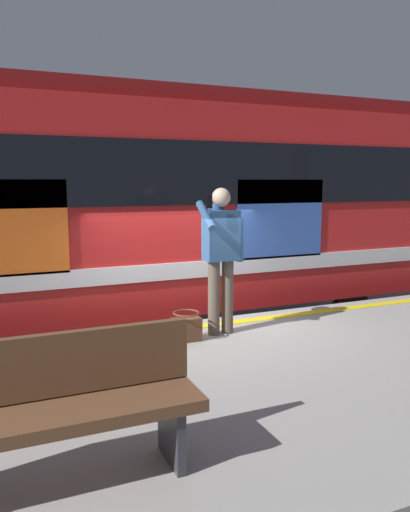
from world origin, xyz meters
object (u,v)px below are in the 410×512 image
at_px(handbag, 186,328).
at_px(bench, 58,404).
at_px(train_carriage, 130,201).
at_px(passenger, 221,248).

xyz_separation_m(handbag, bench, (1.67, 2.21, 0.34)).
height_order(train_carriage, passenger, train_carriage).
distance_m(train_carriage, passenger, 2.90).
bearing_deg(train_carriage, handbag, 87.18).
distance_m(passenger, bench, 3.22).
bearing_deg(handbag, bench, 52.92).
bearing_deg(train_carriage, bench, 70.62).
bearing_deg(handbag, train_carriage, -92.82).
xyz_separation_m(train_carriage, passenger, (-0.34, 2.84, -0.46)).
bearing_deg(passenger, bench, 47.15).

